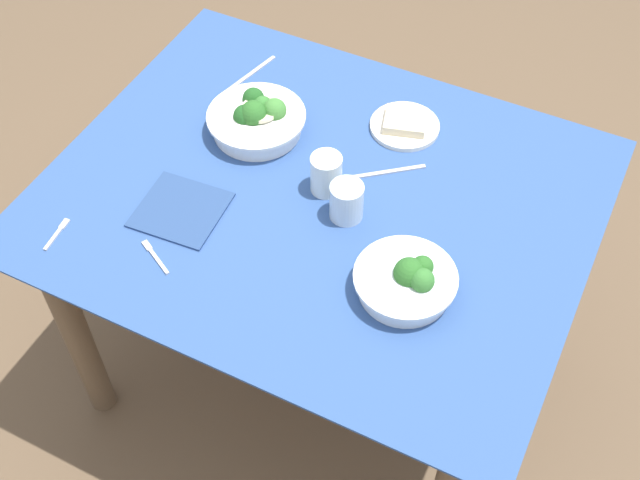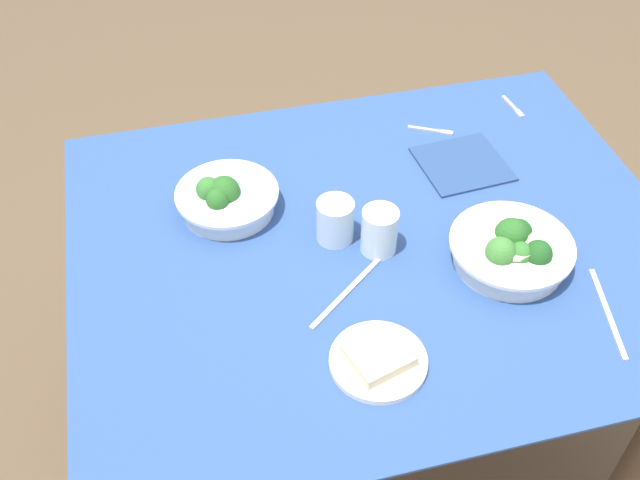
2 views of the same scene
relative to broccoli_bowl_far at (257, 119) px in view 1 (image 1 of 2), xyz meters
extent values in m
plane|color=brown|center=(0.23, -0.12, -0.78)|extent=(6.00, 6.00, 0.00)
cube|color=#2D4C84|center=(0.23, -0.12, -0.04)|extent=(1.22, 0.99, 0.01)
cube|color=brown|center=(0.23, -0.12, -0.06)|extent=(1.19, 0.96, 0.02)
cylinder|color=brown|center=(-0.27, -0.51, -0.43)|extent=(0.07, 0.07, 0.72)
cylinder|color=brown|center=(-0.27, 0.26, -0.43)|extent=(0.07, 0.07, 0.72)
cylinder|color=brown|center=(0.73, 0.26, -0.43)|extent=(0.07, 0.07, 0.72)
cylinder|color=white|center=(0.00, 0.00, -0.01)|extent=(0.21, 0.21, 0.05)
cylinder|color=white|center=(0.00, 0.00, 0.01)|extent=(0.24, 0.24, 0.01)
sphere|color=#1E511E|center=(-0.02, -0.02, 0.02)|extent=(0.06, 0.06, 0.06)
sphere|color=#33702D|center=(0.00, 0.03, 0.02)|extent=(0.05, 0.05, 0.05)
sphere|color=#1E511E|center=(-0.03, 0.04, 0.02)|extent=(0.05, 0.05, 0.05)
sphere|color=#286023|center=(0.00, -0.01, 0.03)|extent=(0.06, 0.06, 0.06)
sphere|color=#3D7A33|center=(0.04, 0.02, 0.03)|extent=(0.06, 0.06, 0.06)
cylinder|color=beige|center=(0.00, 0.01, 0.03)|extent=(0.09, 0.09, 0.01)
cylinder|color=white|center=(0.51, -0.29, -0.02)|extent=(0.19, 0.19, 0.04)
cylinder|color=white|center=(0.51, -0.29, 0.01)|extent=(0.21, 0.21, 0.01)
sphere|color=#286023|center=(0.51, -0.28, 0.02)|extent=(0.07, 0.07, 0.07)
sphere|color=#286023|center=(0.53, -0.26, 0.02)|extent=(0.05, 0.05, 0.05)
sphere|color=#33702D|center=(0.54, -0.29, 0.02)|extent=(0.05, 0.05, 0.05)
cylinder|color=silver|center=(0.32, 0.17, -0.03)|extent=(0.17, 0.17, 0.01)
cube|color=beige|center=(0.32, 0.17, -0.01)|extent=(0.12, 0.12, 0.02)
cylinder|color=silver|center=(0.24, -0.10, 0.01)|extent=(0.07, 0.07, 0.10)
cylinder|color=silver|center=(0.31, -0.15, 0.01)|extent=(0.08, 0.08, 0.09)
cube|color=#B7B7BC|center=(-0.23, -0.50, -0.03)|extent=(0.01, 0.07, 0.00)
cube|color=#B7B7BC|center=(-0.24, -0.46, -0.03)|extent=(0.02, 0.03, 0.00)
cube|color=#B7B7BC|center=(0.01, -0.45, -0.03)|extent=(0.07, 0.04, 0.00)
cube|color=#B7B7BC|center=(-0.04, -0.43, -0.03)|extent=(0.03, 0.02, 0.00)
cube|color=#B7B7BC|center=(0.33, 0.00, -0.03)|extent=(0.18, 0.14, 0.00)
cube|color=#B7B7BC|center=(-0.12, 0.16, -0.03)|extent=(0.06, 0.21, 0.00)
cube|color=navy|center=(-0.03, -0.31, -0.03)|extent=(0.20, 0.19, 0.01)
camera|label=1|loc=(0.79, -1.25, 1.34)|focal=45.84mm
camera|label=2|loc=(0.60, 0.88, 1.02)|focal=41.66mm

